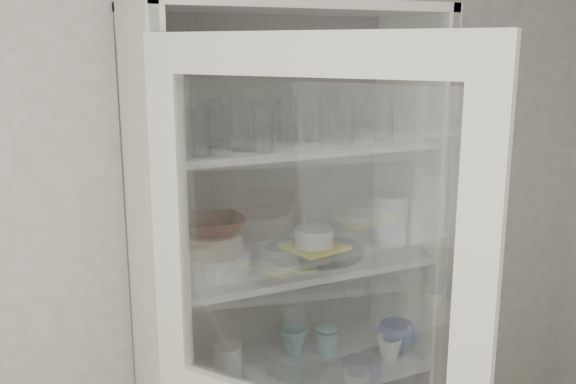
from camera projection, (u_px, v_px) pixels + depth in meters
name	position (u px, v px, depth m)	size (l,w,h in m)	color
wall_back	(211.00, 236.00, 2.30)	(3.60, 0.02, 2.60)	#B4AD9A
pantry_cabinet	(281.00, 336.00, 2.32)	(1.00, 0.45, 2.10)	silver
tumbler_0	(178.00, 132.00, 1.79)	(0.07, 0.07, 0.14)	silver
tumbler_1	(200.00, 132.00, 1.81)	(0.07, 0.07, 0.14)	silver
tumbler_2	(243.00, 125.00, 1.90)	(0.08, 0.08, 0.15)	silver
tumbler_3	(263.00, 130.00, 1.88)	(0.06, 0.06, 0.13)	silver
tumbler_4	(345.00, 124.00, 2.03)	(0.06, 0.06, 0.13)	silver
tumbler_5	(332.00, 123.00, 2.04)	(0.07, 0.07, 0.13)	silver
tumbler_6	(384.00, 120.00, 2.11)	(0.07, 0.07, 0.13)	silver
tumbler_7	(180.00, 124.00, 1.93)	(0.08, 0.08, 0.15)	silver
tumbler_8	(213.00, 126.00, 1.99)	(0.06, 0.06, 0.13)	silver
tumbler_9	(288.00, 120.00, 2.07)	(0.07, 0.07, 0.14)	silver
tumbler_10	(313.00, 121.00, 2.11)	(0.06, 0.06, 0.13)	silver
tumbler_11	(346.00, 117.00, 2.17)	(0.07, 0.07, 0.14)	silver
goblet_0	(170.00, 119.00, 1.99)	(0.08, 0.08, 0.17)	silver
goblet_1	(214.00, 118.00, 2.08)	(0.07, 0.07, 0.15)	silver
goblet_2	(330.00, 108.00, 2.23)	(0.08, 0.08, 0.19)	silver
goblet_3	(327.00, 111.00, 2.24)	(0.08, 0.08, 0.17)	silver
plate_stack_front	(213.00, 261.00, 2.04)	(0.24, 0.24, 0.07)	white
plate_stack_back	(218.00, 247.00, 2.21)	(0.19, 0.19, 0.06)	white
cream_bowl	(212.00, 242.00, 2.03)	(0.19, 0.19, 0.06)	beige
terracotta_bowl	(212.00, 225.00, 2.02)	(0.21, 0.21, 0.05)	brown
glass_platter	(314.00, 251.00, 2.22)	(0.35, 0.35, 0.02)	silver
yellow_trivet	(314.00, 247.00, 2.22)	(0.18, 0.18, 0.01)	yellow
white_ramekin	(314.00, 237.00, 2.21)	(0.14, 0.14, 0.06)	white
grey_bowl_stack	(391.00, 219.00, 2.34)	(0.12, 0.12, 0.18)	silver
mug_blue	(396.00, 337.00, 2.38)	(0.14, 0.14, 0.11)	navy
mug_teal	(294.00, 340.00, 2.36)	(0.11, 0.11, 0.10)	#247281
mug_white	(389.00, 348.00, 2.31)	(0.09, 0.09, 0.09)	white
teal_jar	(327.00, 340.00, 2.36)	(0.08, 0.08, 0.10)	#247281
white_canister	(227.00, 362.00, 2.17)	(0.10, 0.10, 0.12)	white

